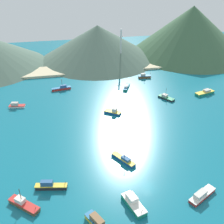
{
  "coord_description": "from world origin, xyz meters",
  "views": [
    {
      "loc": [
        -21.8,
        -55.06,
        58.88
      ],
      "look_at": [
        -2.73,
        40.5,
        2.97
      ],
      "focal_mm": 43.3,
      "sensor_mm": 36.0,
      "label": 1
    }
  ],
  "objects_px": {
    "fishing_boat_6": "(205,93)",
    "fishing_boat_12": "(133,203)",
    "fishing_boat_0": "(62,88)",
    "fishing_boat_8": "(166,97)",
    "fishing_boat_11": "(113,112)",
    "fishing_boat_1": "(202,195)",
    "fishing_boat_4": "(23,204)",
    "fishing_boat_10": "(126,87)",
    "fishing_boat_14": "(50,186)",
    "fishing_boat_5": "(144,76)",
    "radio_tower": "(121,48)",
    "fishing_boat_9": "(124,159)",
    "fishing_boat_3": "(16,105)"
  },
  "relations": [
    {
      "from": "fishing_boat_9",
      "to": "fishing_boat_14",
      "type": "xyz_separation_m",
      "value": [
        -23.94,
        -7.74,
        0.28
      ]
    },
    {
      "from": "fishing_boat_10",
      "to": "fishing_boat_12",
      "type": "xyz_separation_m",
      "value": [
        -16.55,
        -74.48,
        0.33
      ]
    },
    {
      "from": "fishing_boat_6",
      "to": "fishing_boat_12",
      "type": "xyz_separation_m",
      "value": [
        -53.03,
        -60.18,
        0.24
      ]
    },
    {
      "from": "fishing_boat_1",
      "to": "fishing_boat_8",
      "type": "height_order",
      "value": "fishing_boat_8"
    },
    {
      "from": "fishing_boat_1",
      "to": "fishing_boat_5",
      "type": "relative_size",
      "value": 1.36
    },
    {
      "from": "fishing_boat_3",
      "to": "fishing_boat_11",
      "type": "xyz_separation_m",
      "value": [
        41.8,
        -14.14,
        -0.02
      ]
    },
    {
      "from": "fishing_boat_10",
      "to": "fishing_boat_14",
      "type": "relative_size",
      "value": 0.94
    },
    {
      "from": "fishing_boat_0",
      "to": "fishing_boat_8",
      "type": "distance_m",
      "value": 52.6
    },
    {
      "from": "fishing_boat_0",
      "to": "fishing_boat_1",
      "type": "relative_size",
      "value": 1.02
    },
    {
      "from": "fishing_boat_10",
      "to": "fishing_boat_12",
      "type": "distance_m",
      "value": 76.3
    },
    {
      "from": "fishing_boat_8",
      "to": "fishing_boat_6",
      "type": "bearing_deg",
      "value": 3.02
    },
    {
      "from": "fishing_boat_1",
      "to": "radio_tower",
      "type": "relative_size",
      "value": 0.42
    },
    {
      "from": "fishing_boat_9",
      "to": "fishing_boat_12",
      "type": "distance_m",
      "value": 18.78
    },
    {
      "from": "fishing_boat_12",
      "to": "fishing_boat_4",
      "type": "bearing_deg",
      "value": 169.06
    },
    {
      "from": "fishing_boat_1",
      "to": "fishing_boat_4",
      "type": "distance_m",
      "value": 49.42
    },
    {
      "from": "fishing_boat_8",
      "to": "fishing_boat_14",
      "type": "distance_m",
      "value": 72.63
    },
    {
      "from": "fishing_boat_0",
      "to": "fishing_boat_3",
      "type": "bearing_deg",
      "value": -144.76
    },
    {
      "from": "fishing_boat_11",
      "to": "radio_tower",
      "type": "distance_m",
      "value": 57.92
    },
    {
      "from": "fishing_boat_1",
      "to": "fishing_boat_12",
      "type": "relative_size",
      "value": 1.04
    },
    {
      "from": "fishing_boat_5",
      "to": "fishing_boat_8",
      "type": "xyz_separation_m",
      "value": [
        2.52,
        -26.83,
        -0.26
      ]
    },
    {
      "from": "fishing_boat_3",
      "to": "fishing_boat_10",
      "type": "relative_size",
      "value": 0.82
    },
    {
      "from": "fishing_boat_11",
      "to": "radio_tower",
      "type": "height_order",
      "value": "radio_tower"
    },
    {
      "from": "fishing_boat_0",
      "to": "fishing_boat_12",
      "type": "bearing_deg",
      "value": -78.3
    },
    {
      "from": "fishing_boat_5",
      "to": "fishing_boat_12",
      "type": "relative_size",
      "value": 0.77
    },
    {
      "from": "fishing_boat_8",
      "to": "fishing_boat_12",
      "type": "xyz_separation_m",
      "value": [
        -32.22,
        -59.08,
        0.35
      ]
    },
    {
      "from": "fishing_boat_10",
      "to": "fishing_boat_14",
      "type": "bearing_deg",
      "value": -121.37
    },
    {
      "from": "fishing_boat_3",
      "to": "fishing_boat_14",
      "type": "relative_size",
      "value": 0.77
    },
    {
      "from": "fishing_boat_0",
      "to": "fishing_boat_3",
      "type": "height_order",
      "value": "fishing_boat_0"
    },
    {
      "from": "fishing_boat_1",
      "to": "fishing_boat_8",
      "type": "xyz_separation_m",
      "value": [
        12.55,
        59.91,
        -0.14
      ]
    },
    {
      "from": "radio_tower",
      "to": "fishing_boat_6",
      "type": "bearing_deg",
      "value": -53.96
    },
    {
      "from": "fishing_boat_0",
      "to": "fishing_boat_14",
      "type": "distance_m",
      "value": 68.47
    },
    {
      "from": "fishing_boat_3",
      "to": "fishing_boat_6",
      "type": "height_order",
      "value": "fishing_boat_3"
    },
    {
      "from": "fishing_boat_6",
      "to": "fishing_boat_8",
      "type": "height_order",
      "value": "fishing_boat_8"
    },
    {
      "from": "fishing_boat_5",
      "to": "fishing_boat_12",
      "type": "xyz_separation_m",
      "value": [
        -29.7,
        -85.91,
        0.09
      ]
    },
    {
      "from": "fishing_boat_0",
      "to": "fishing_boat_9",
      "type": "xyz_separation_m",
      "value": [
        18.16,
        -60.48,
        -0.15
      ]
    },
    {
      "from": "fishing_boat_1",
      "to": "fishing_boat_6",
      "type": "relative_size",
      "value": 0.91
    },
    {
      "from": "fishing_boat_0",
      "to": "fishing_boat_11",
      "type": "distance_m",
      "value": 35.67
    },
    {
      "from": "fishing_boat_8",
      "to": "fishing_boat_11",
      "type": "distance_m",
      "value": 28.92
    },
    {
      "from": "fishing_boat_5",
      "to": "fishing_boat_11",
      "type": "bearing_deg",
      "value": -125.17
    },
    {
      "from": "fishing_boat_0",
      "to": "fishing_boat_14",
      "type": "height_order",
      "value": "fishing_boat_0"
    },
    {
      "from": "fishing_boat_8",
      "to": "fishing_boat_9",
      "type": "xyz_separation_m",
      "value": [
        -30.45,
        -40.39,
        0.01
      ]
    },
    {
      "from": "fishing_boat_3",
      "to": "fishing_boat_6",
      "type": "xyz_separation_m",
      "value": [
        90.19,
        -4.32,
        -0.04
      ]
    },
    {
      "from": "fishing_boat_10",
      "to": "radio_tower",
      "type": "distance_m",
      "value": 32.71
    },
    {
      "from": "fishing_boat_6",
      "to": "fishing_boat_12",
      "type": "height_order",
      "value": "fishing_boat_12"
    },
    {
      "from": "fishing_boat_8",
      "to": "fishing_boat_1",
      "type": "bearing_deg",
      "value": -101.83
    },
    {
      "from": "fishing_boat_11",
      "to": "fishing_boat_12",
      "type": "relative_size",
      "value": 0.82
    },
    {
      "from": "fishing_boat_14",
      "to": "fishing_boat_6",
      "type": "bearing_deg",
      "value": 33.21
    },
    {
      "from": "fishing_boat_4",
      "to": "fishing_boat_8",
      "type": "distance_m",
      "value": 81.48
    },
    {
      "from": "fishing_boat_0",
      "to": "fishing_boat_6",
      "type": "bearing_deg",
      "value": -15.3
    },
    {
      "from": "fishing_boat_4",
      "to": "fishing_boat_6",
      "type": "height_order",
      "value": "fishing_boat_4"
    }
  ]
}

